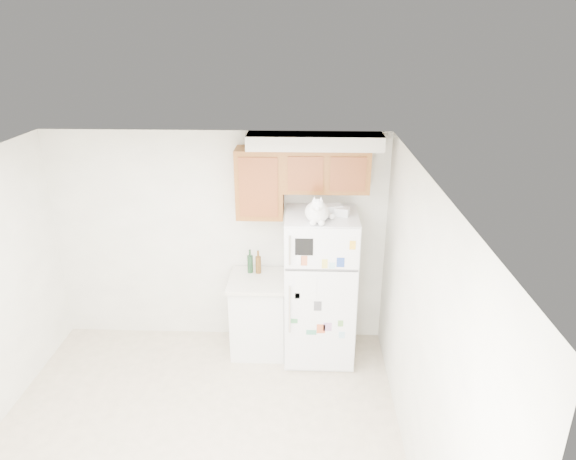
{
  "coord_description": "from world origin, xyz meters",
  "views": [
    {
      "loc": [
        0.99,
        -3.41,
        3.51
      ],
      "look_at": [
        0.81,
        1.55,
        1.55
      ],
      "focal_mm": 32.0,
      "sensor_mm": 36.0,
      "label": 1
    }
  ],
  "objects_px": {
    "storage_box_back": "(333,209)",
    "storage_box_front": "(342,212)",
    "cat": "(317,211)",
    "bottle_amber": "(258,262)",
    "bottle_green": "(250,261)",
    "base_counter": "(259,314)",
    "refrigerator": "(320,288)"
  },
  "relations": [
    {
      "from": "base_counter",
      "to": "storage_box_front",
      "type": "relative_size",
      "value": 6.13
    },
    {
      "from": "refrigerator",
      "to": "cat",
      "type": "distance_m",
      "value": 0.99
    },
    {
      "from": "bottle_green",
      "to": "bottle_amber",
      "type": "height_order",
      "value": "bottle_green"
    },
    {
      "from": "cat",
      "to": "storage_box_front",
      "type": "bearing_deg",
      "value": 37.6
    },
    {
      "from": "base_counter",
      "to": "storage_box_back",
      "type": "distance_m",
      "value": 1.52
    },
    {
      "from": "storage_box_back",
      "to": "bottle_amber",
      "type": "bearing_deg",
      "value": 154.82
    },
    {
      "from": "cat",
      "to": "storage_box_back",
      "type": "relative_size",
      "value": 2.44
    },
    {
      "from": "base_counter",
      "to": "refrigerator",
      "type": "bearing_deg",
      "value": -6.09
    },
    {
      "from": "cat",
      "to": "bottle_green",
      "type": "height_order",
      "value": "cat"
    },
    {
      "from": "storage_box_front",
      "to": "bottle_green",
      "type": "bearing_deg",
      "value": -176.75
    },
    {
      "from": "storage_box_back",
      "to": "storage_box_front",
      "type": "bearing_deg",
      "value": -47.54
    },
    {
      "from": "refrigerator",
      "to": "storage_box_back",
      "type": "relative_size",
      "value": 9.44
    },
    {
      "from": "cat",
      "to": "bottle_amber",
      "type": "xyz_separation_m",
      "value": [
        -0.64,
        0.42,
        -0.76
      ]
    },
    {
      "from": "bottle_green",
      "to": "storage_box_back",
      "type": "bearing_deg",
      "value": -10.81
    },
    {
      "from": "bottle_amber",
      "to": "storage_box_front",
      "type": "bearing_deg",
      "value": -13.65
    },
    {
      "from": "bottle_green",
      "to": "bottle_amber",
      "type": "xyz_separation_m",
      "value": [
        0.09,
        -0.01,
        -0.0
      ]
    },
    {
      "from": "base_counter",
      "to": "storage_box_front",
      "type": "distance_m",
      "value": 1.57
    },
    {
      "from": "base_counter",
      "to": "bottle_amber",
      "type": "xyz_separation_m",
      "value": [
        -0.0,
        0.13,
        0.59
      ]
    },
    {
      "from": "cat",
      "to": "bottle_green",
      "type": "distance_m",
      "value": 1.14
    },
    {
      "from": "cat",
      "to": "storage_box_front",
      "type": "distance_m",
      "value": 0.33
    },
    {
      "from": "cat",
      "to": "bottle_green",
      "type": "relative_size",
      "value": 1.57
    },
    {
      "from": "base_counter",
      "to": "bottle_green",
      "type": "xyz_separation_m",
      "value": [
        -0.1,
        0.14,
        0.6
      ]
    },
    {
      "from": "refrigerator",
      "to": "storage_box_front",
      "type": "relative_size",
      "value": 11.33
    },
    {
      "from": "cat",
      "to": "bottle_amber",
      "type": "bearing_deg",
      "value": 147.06
    },
    {
      "from": "base_counter",
      "to": "bottle_amber",
      "type": "bearing_deg",
      "value": 92.08
    },
    {
      "from": "refrigerator",
      "to": "bottle_green",
      "type": "distance_m",
      "value": 0.84
    },
    {
      "from": "storage_box_back",
      "to": "storage_box_front",
      "type": "xyz_separation_m",
      "value": [
        0.09,
        -0.06,
        -0.01
      ]
    },
    {
      "from": "cat",
      "to": "bottle_amber",
      "type": "distance_m",
      "value": 1.08
    },
    {
      "from": "cat",
      "to": "bottle_green",
      "type": "xyz_separation_m",
      "value": [
        -0.74,
        0.43,
        -0.76
      ]
    },
    {
      "from": "cat",
      "to": "storage_box_back",
      "type": "height_order",
      "value": "cat"
    },
    {
      "from": "refrigerator",
      "to": "cat",
      "type": "relative_size",
      "value": 3.88
    },
    {
      "from": "bottle_green",
      "to": "storage_box_front",
      "type": "bearing_deg",
      "value": -13.08
    }
  ]
}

